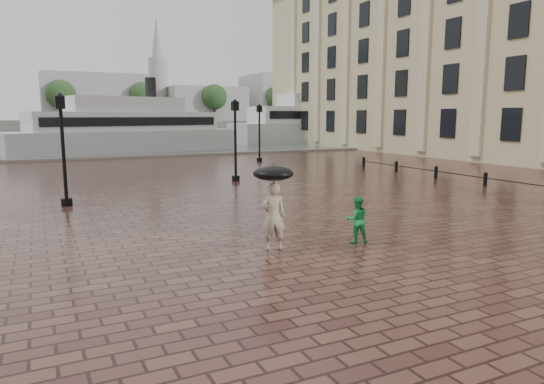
{
  "coord_description": "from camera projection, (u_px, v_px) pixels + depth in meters",
  "views": [
    {
      "loc": [
        -6.94,
        -11.17,
        3.64
      ],
      "look_at": [
        -0.76,
        1.57,
        1.4
      ],
      "focal_mm": 32.0,
      "sensor_mm": 36.0,
      "label": 1
    }
  ],
  "objects": [
    {
      "name": "far_trees",
      "position": [
        61.0,
        95.0,
        134.67
      ],
      "size": [
        188.0,
        8.0,
        13.5
      ],
      "color": "#2D2119",
      "rests_on": "ground"
    },
    {
      "name": "ferry_far",
      "position": [
        326.0,
        122.0,
        67.84
      ],
      "size": [
        27.52,
        7.4,
        8.96
      ],
      "rotation": [
        0.0,
        0.0,
        0.03
      ],
      "color": "silver",
      "rests_on": "ground"
    },
    {
      "name": "child_pedestrian",
      "position": [
        357.0,
        220.0,
        13.93
      ],
      "size": [
        0.78,
        0.69,
        1.35
      ],
      "primitive_type": "imported",
      "rotation": [
        0.0,
        0.0,
        2.82
      ],
      "color": "green",
      "rests_on": "ground"
    },
    {
      "name": "far_shore",
      "position": [
        59.0,
        124.0,
        155.53
      ],
      "size": [
        300.0,
        60.0,
        2.0
      ],
      "primitive_type": "cube",
      "color": "#4C4C47",
      "rests_on": "ground"
    },
    {
      "name": "harbour_water",
      "position": [
        75.0,
        134.0,
        95.25
      ],
      "size": [
        240.0,
        240.0,
        0.0
      ],
      "primitive_type": "plane",
      "color": "#414A4F",
      "rests_on": "ground"
    },
    {
      "name": "street_lamps",
      "position": [
        141.0,
        138.0,
        28.03
      ],
      "size": [
        21.44,
        14.44,
        4.4
      ],
      "color": "black",
      "rests_on": "ground"
    },
    {
      "name": "bollard_row",
      "position": [
        485.0,
        178.0,
        25.23
      ],
      "size": [
        0.22,
        21.22,
        0.73
      ],
      "color": "black",
      "rests_on": "ground"
    },
    {
      "name": "adult_pedestrian",
      "position": [
        273.0,
        216.0,
        13.16
      ],
      "size": [
        0.77,
        0.61,
        1.86
      ],
      "primitive_type": "imported",
      "rotation": [
        0.0,
        0.0,
        2.88
      ],
      "color": "tan",
      "rests_on": "ground"
    },
    {
      "name": "ground",
      "position": [
        321.0,
        248.0,
        13.48
      ],
      "size": [
        300.0,
        300.0,
        0.0
      ],
      "primitive_type": "plane",
      "color": "#3A1E1A",
      "rests_on": "ground"
    },
    {
      "name": "distant_skyline",
      "position": [
        212.0,
        98.0,
        166.07
      ],
      "size": [
        102.5,
        22.0,
        33.0
      ],
      "color": "gray",
      "rests_on": "ground"
    },
    {
      "name": "umbrella",
      "position": [
        273.0,
        173.0,
        12.98
      ],
      "size": [
        1.1,
        1.1,
        1.19
      ],
      "color": "black",
      "rests_on": "ground"
    },
    {
      "name": "quay_edge",
      "position": [
        127.0,
        158.0,
        41.93
      ],
      "size": [
        80.0,
        0.6,
        0.3
      ],
      "primitive_type": "cube",
      "color": "slate",
      "rests_on": "ground"
    },
    {
      "name": "ferry_near",
      "position": [
        127.0,
        130.0,
        47.92
      ],
      "size": [
        23.27,
        10.34,
        7.42
      ],
      "rotation": [
        0.0,
        0.0,
        0.23
      ],
      "color": "silver",
      "rests_on": "ground"
    }
  ]
}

